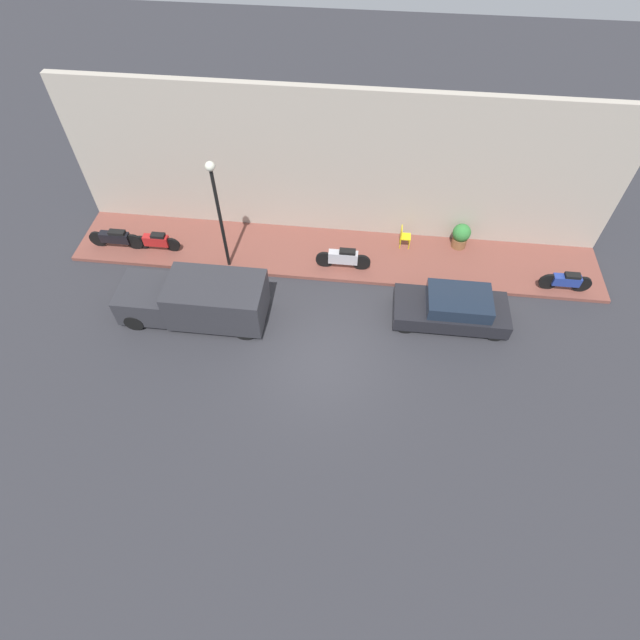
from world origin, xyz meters
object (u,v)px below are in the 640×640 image
object	(u,v)px
parked_car	(453,308)
cafe_chair	(404,236)
potted_plant	(461,235)
streetlamp	(217,203)
motorcycle_black	(116,238)
motorcycle_blue	(566,281)
motorcycle_red	(157,241)
scooter_silver	(343,258)
delivery_van	(195,299)

from	to	relation	value
parked_car	cafe_chair	distance (m)	3.82
potted_plant	streetlamp	bearing A→B (deg)	102.87
motorcycle_black	streetlamp	bearing A→B (deg)	-95.83
motorcycle_blue	cafe_chair	xyz separation A→B (m)	(1.70, 5.76, 0.08)
potted_plant	cafe_chair	size ratio (longest dim) A/B	1.15
motorcycle_red	motorcycle_blue	world-z (taller)	motorcycle_blue
parked_car	scooter_silver	xyz separation A→B (m)	(1.98, 3.88, 0.04)
delivery_van	motorcycle_blue	bearing A→B (deg)	-78.80
delivery_van	motorcycle_red	xyz separation A→B (m)	(2.97, 2.39, -0.28)
parked_car	scooter_silver	distance (m)	4.36
delivery_van	motorcycle_blue	distance (m)	13.01
parked_car	potted_plant	xyz separation A→B (m)	(3.66, -0.50, 0.10)
potted_plant	scooter_silver	bearing A→B (deg)	111.00
scooter_silver	potted_plant	size ratio (longest dim) A/B	2.01
motorcycle_blue	cafe_chair	world-z (taller)	cafe_chair
parked_car	potted_plant	bearing A→B (deg)	-7.72
scooter_silver	motorcycle_blue	xyz separation A→B (m)	(-0.24, -7.97, -0.04)
parked_car	motorcycle_blue	distance (m)	4.44
parked_car	motorcycle_red	xyz separation A→B (m)	(2.18, 11.06, -0.02)
motorcycle_red	delivery_van	bearing A→B (deg)	-141.25
motorcycle_black	cafe_chair	bearing A→B (deg)	-83.27
motorcycle_blue	streetlamp	bearing A→B (deg)	90.26
motorcycle_red	motorcycle_black	world-z (taller)	motorcycle_black
motorcycle_black	motorcycle_blue	world-z (taller)	motorcycle_black
delivery_van	motorcycle_red	world-z (taller)	delivery_van
scooter_silver	motorcycle_black	bearing A→B (deg)	88.97
motorcycle_black	scooter_silver	bearing A→B (deg)	-91.03
motorcycle_black	delivery_van	bearing A→B (deg)	-126.31
motorcycle_red	cafe_chair	distance (m)	9.47
scooter_silver	motorcycle_red	size ratio (longest dim) A/B	1.14
potted_plant	motorcycle_black	bearing A→B (deg)	96.60
parked_car	scooter_silver	size ratio (longest dim) A/B	1.89
motorcycle_red	streetlamp	size ratio (longest dim) A/B	0.40
motorcycle_red	cafe_chair	world-z (taller)	cafe_chair
parked_car	motorcycle_black	xyz separation A→B (m)	(2.13, 12.66, 0.02)
motorcycle_red	potted_plant	size ratio (longest dim) A/B	1.76
scooter_silver	streetlamp	bearing A→B (deg)	94.00
delivery_van	parked_car	bearing A→B (deg)	-84.76
cafe_chair	motorcycle_blue	bearing A→B (deg)	-106.42
motorcycle_blue	scooter_silver	bearing A→B (deg)	88.25
streetlamp	motorcycle_black	bearing A→B (deg)	84.17
parked_car	cafe_chair	xyz separation A→B (m)	(3.43, 1.68, 0.08)
motorcycle_blue	potted_plant	size ratio (longest dim) A/B	1.79
scooter_silver	cafe_chair	bearing A→B (deg)	-56.57
delivery_van	motorcycle_black	size ratio (longest dim) A/B	2.34
delivery_van	motorcycle_blue	world-z (taller)	delivery_van
motorcycle_blue	potted_plant	bearing A→B (deg)	61.80
scooter_silver	potted_plant	world-z (taller)	potted_plant
parked_car	potted_plant	world-z (taller)	parked_car
scooter_silver	streetlamp	distance (m)	4.92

